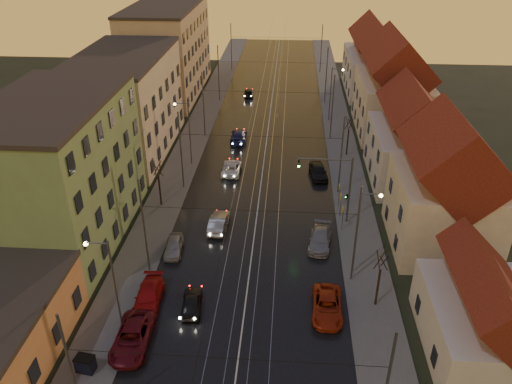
% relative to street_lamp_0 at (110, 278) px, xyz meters
% --- Properties ---
extents(ground, '(160.00, 160.00, 0.00)m').
position_rel_street_lamp_0_xyz_m(ground, '(9.10, -2.00, -4.89)').
color(ground, black).
rests_on(ground, ground).
extents(road, '(16.00, 120.00, 0.04)m').
position_rel_street_lamp_0_xyz_m(road, '(9.10, 38.00, -4.87)').
color(road, black).
rests_on(road, ground).
extents(sidewalk_left, '(4.00, 120.00, 0.15)m').
position_rel_street_lamp_0_xyz_m(sidewalk_left, '(-0.90, 38.00, -4.81)').
color(sidewalk_left, '#4C4C4C').
rests_on(sidewalk_left, ground).
extents(sidewalk_right, '(4.00, 120.00, 0.15)m').
position_rel_street_lamp_0_xyz_m(sidewalk_right, '(19.10, 38.00, -4.81)').
color(sidewalk_right, '#4C4C4C').
rests_on(sidewalk_right, ground).
extents(tram_rail_0, '(0.06, 120.00, 0.03)m').
position_rel_street_lamp_0_xyz_m(tram_rail_0, '(6.90, 38.00, -4.83)').
color(tram_rail_0, gray).
rests_on(tram_rail_0, road).
extents(tram_rail_1, '(0.06, 120.00, 0.03)m').
position_rel_street_lamp_0_xyz_m(tram_rail_1, '(8.33, 38.00, -4.83)').
color(tram_rail_1, gray).
rests_on(tram_rail_1, road).
extents(tram_rail_2, '(0.06, 120.00, 0.03)m').
position_rel_street_lamp_0_xyz_m(tram_rail_2, '(9.87, 38.00, -4.83)').
color(tram_rail_2, gray).
rests_on(tram_rail_2, road).
extents(tram_rail_3, '(0.06, 120.00, 0.03)m').
position_rel_street_lamp_0_xyz_m(tram_rail_3, '(11.30, 38.00, -4.83)').
color(tram_rail_3, gray).
rests_on(tram_rail_3, road).
extents(apartment_left_1, '(10.00, 18.00, 13.00)m').
position_rel_street_lamp_0_xyz_m(apartment_left_1, '(-8.40, 12.00, 1.61)').
color(apartment_left_1, '#617C4F').
rests_on(apartment_left_1, ground).
extents(apartment_left_2, '(10.00, 20.00, 12.00)m').
position_rel_street_lamp_0_xyz_m(apartment_left_2, '(-8.40, 32.00, 1.11)').
color(apartment_left_2, '#B7A88D').
rests_on(apartment_left_2, ground).
extents(apartment_left_3, '(10.00, 24.00, 14.00)m').
position_rel_street_lamp_0_xyz_m(apartment_left_3, '(-8.40, 56.00, 2.11)').
color(apartment_left_3, tan).
rests_on(apartment_left_3, ground).
extents(house_right_0, '(8.16, 10.20, 5.80)m').
position_rel_street_lamp_0_xyz_m(house_right_0, '(26.10, 0.00, -1.96)').
color(house_right_0, beige).
rests_on(house_right_0, ground).
extents(house_right_1, '(8.67, 10.20, 10.80)m').
position_rel_street_lamp_0_xyz_m(house_right_1, '(26.10, 13.00, 0.56)').
color(house_right_1, '#C1B095').
rests_on(house_right_1, ground).
extents(house_right_2, '(9.18, 12.24, 9.20)m').
position_rel_street_lamp_0_xyz_m(house_right_2, '(26.10, 26.00, -0.24)').
color(house_right_2, beige).
rests_on(house_right_2, ground).
extents(house_right_3, '(9.18, 14.28, 11.50)m').
position_rel_street_lamp_0_xyz_m(house_right_3, '(26.10, 41.00, 0.92)').
color(house_right_3, '#C1B095').
rests_on(house_right_3, ground).
extents(house_right_4, '(9.18, 16.32, 10.00)m').
position_rel_street_lamp_0_xyz_m(house_right_4, '(26.10, 59.00, 0.16)').
color(house_right_4, beige).
rests_on(house_right_4, ground).
extents(catenary_pole_l_0, '(0.16, 0.16, 9.00)m').
position_rel_street_lamp_0_xyz_m(catenary_pole_l_0, '(0.50, -8.00, -0.39)').
color(catenary_pole_l_0, '#595B60').
rests_on(catenary_pole_l_0, ground).
extents(catenary_pole_l_1, '(0.16, 0.16, 9.00)m').
position_rel_street_lamp_0_xyz_m(catenary_pole_l_1, '(0.50, 7.00, -0.39)').
color(catenary_pole_l_1, '#595B60').
rests_on(catenary_pole_l_1, ground).
extents(catenary_pole_r_1, '(0.16, 0.16, 9.00)m').
position_rel_street_lamp_0_xyz_m(catenary_pole_r_1, '(17.70, 7.00, -0.39)').
color(catenary_pole_r_1, '#595B60').
rests_on(catenary_pole_r_1, ground).
extents(catenary_pole_l_2, '(0.16, 0.16, 9.00)m').
position_rel_street_lamp_0_xyz_m(catenary_pole_l_2, '(0.50, 22.00, -0.39)').
color(catenary_pole_l_2, '#595B60').
rests_on(catenary_pole_l_2, ground).
extents(catenary_pole_r_2, '(0.16, 0.16, 9.00)m').
position_rel_street_lamp_0_xyz_m(catenary_pole_r_2, '(17.70, 22.00, -0.39)').
color(catenary_pole_r_2, '#595B60').
rests_on(catenary_pole_r_2, ground).
extents(catenary_pole_l_3, '(0.16, 0.16, 9.00)m').
position_rel_street_lamp_0_xyz_m(catenary_pole_l_3, '(0.50, 37.00, -0.39)').
color(catenary_pole_l_3, '#595B60').
rests_on(catenary_pole_l_3, ground).
extents(catenary_pole_r_3, '(0.16, 0.16, 9.00)m').
position_rel_street_lamp_0_xyz_m(catenary_pole_r_3, '(17.70, 37.00, -0.39)').
color(catenary_pole_r_3, '#595B60').
rests_on(catenary_pole_r_3, ground).
extents(catenary_pole_l_4, '(0.16, 0.16, 9.00)m').
position_rel_street_lamp_0_xyz_m(catenary_pole_l_4, '(0.50, 52.00, -0.39)').
color(catenary_pole_l_4, '#595B60').
rests_on(catenary_pole_l_4, ground).
extents(catenary_pole_r_4, '(0.16, 0.16, 9.00)m').
position_rel_street_lamp_0_xyz_m(catenary_pole_r_4, '(17.70, 52.00, -0.39)').
color(catenary_pole_r_4, '#595B60').
rests_on(catenary_pole_r_4, ground).
extents(catenary_pole_l_5, '(0.16, 0.16, 9.00)m').
position_rel_street_lamp_0_xyz_m(catenary_pole_l_5, '(0.50, 70.00, -0.39)').
color(catenary_pole_l_5, '#595B60').
rests_on(catenary_pole_l_5, ground).
extents(catenary_pole_r_5, '(0.16, 0.16, 9.00)m').
position_rel_street_lamp_0_xyz_m(catenary_pole_r_5, '(17.70, 70.00, -0.39)').
color(catenary_pole_r_5, '#595B60').
rests_on(catenary_pole_r_5, ground).
extents(street_lamp_0, '(1.75, 0.32, 8.00)m').
position_rel_street_lamp_0_xyz_m(street_lamp_0, '(0.00, 0.00, 0.00)').
color(street_lamp_0, '#595B60').
rests_on(street_lamp_0, ground).
extents(street_lamp_1, '(1.75, 0.32, 8.00)m').
position_rel_street_lamp_0_xyz_m(street_lamp_1, '(18.21, 8.00, 0.00)').
color(street_lamp_1, '#595B60').
rests_on(street_lamp_1, ground).
extents(street_lamp_2, '(1.75, 0.32, 8.00)m').
position_rel_street_lamp_0_xyz_m(street_lamp_2, '(0.00, 28.00, 0.00)').
color(street_lamp_2, '#595B60').
rests_on(street_lamp_2, ground).
extents(street_lamp_3, '(1.75, 0.32, 8.00)m').
position_rel_street_lamp_0_xyz_m(street_lamp_3, '(18.21, 44.00, 0.00)').
color(street_lamp_3, '#595B60').
rests_on(street_lamp_3, ground).
extents(traffic_light_mast, '(5.30, 0.32, 7.20)m').
position_rel_street_lamp_0_xyz_m(traffic_light_mast, '(17.10, 16.00, -0.29)').
color(traffic_light_mast, '#595B60').
rests_on(traffic_light_mast, ground).
extents(bare_tree_0, '(1.09, 1.09, 5.11)m').
position_rel_street_lamp_0_xyz_m(bare_tree_0, '(-1.09, 18.00, -2.40)').
color(bare_tree_0, black).
rests_on(bare_tree_0, ground).
extents(bare_tree_1, '(1.09, 1.09, 5.11)m').
position_rel_street_lamp_0_xyz_m(bare_tree_1, '(19.31, 4.00, -2.40)').
color(bare_tree_1, black).
rests_on(bare_tree_1, ground).
extents(bare_tree_2, '(1.09, 1.09, 5.11)m').
position_rel_street_lamp_0_xyz_m(bare_tree_2, '(19.51, 32.00, -2.40)').
color(bare_tree_2, black).
rests_on(bare_tree_2, ground).
extents(driving_car_0, '(1.87, 3.85, 1.27)m').
position_rel_street_lamp_0_xyz_m(driving_car_0, '(4.99, 2.64, -4.25)').
color(driving_car_0, black).
rests_on(driving_car_0, ground).
extents(driving_car_1, '(1.77, 4.47, 1.45)m').
position_rel_street_lamp_0_xyz_m(driving_car_1, '(5.56, 14.05, -4.16)').
color(driving_car_1, gray).
rests_on(driving_car_1, ground).
extents(driving_car_2, '(2.13, 4.62, 1.28)m').
position_rel_street_lamp_0_xyz_m(driving_car_2, '(5.44, 26.14, -4.24)').
color(driving_car_2, silver).
rests_on(driving_car_2, ground).
extents(driving_car_3, '(2.19, 5.16, 1.49)m').
position_rel_street_lamp_0_xyz_m(driving_car_3, '(5.33, 35.61, -4.14)').
color(driving_car_3, navy).
rests_on(driving_car_3, ground).
extents(driving_car_4, '(1.78, 3.84, 1.27)m').
position_rel_street_lamp_0_xyz_m(driving_car_4, '(5.13, 54.51, -4.25)').
color(driving_car_4, black).
rests_on(driving_car_4, ground).
extents(parked_left_1, '(2.59, 5.35, 1.47)m').
position_rel_street_lamp_0_xyz_m(parked_left_1, '(1.50, -1.37, -4.15)').
color(parked_left_1, '#5B0F1A').
rests_on(parked_left_1, ground).
extents(parked_left_2, '(2.13, 4.83, 1.38)m').
position_rel_street_lamp_0_xyz_m(parked_left_2, '(1.50, 3.04, -4.20)').
color(parked_left_2, '#A91012').
rests_on(parked_left_2, ground).
extents(parked_left_3, '(1.82, 3.91, 1.29)m').
position_rel_street_lamp_0_xyz_m(parked_left_3, '(2.00, 9.94, -4.24)').
color(parked_left_3, '#A5A5AA').
rests_on(parked_left_3, ground).
extents(parked_right_0, '(2.46, 5.03, 1.38)m').
position_rel_street_lamp_0_xyz_m(parked_right_0, '(15.46, 2.91, -4.20)').
color(parked_right_0, '#A12810').
rests_on(parked_right_0, ground).
extents(parked_right_1, '(2.52, 4.92, 1.37)m').
position_rel_street_lamp_0_xyz_m(parked_right_1, '(15.30, 11.93, -4.20)').
color(parked_right_1, '#929397').
rests_on(parked_right_1, ground).
extents(parked_right_2, '(2.38, 4.71, 1.54)m').
position_rel_street_lamp_0_xyz_m(parked_right_2, '(15.66, 25.66, -4.12)').
color(parked_right_2, black).
rests_on(parked_right_2, ground).
extents(dumpster, '(1.31, 0.98, 1.10)m').
position_rel_street_lamp_0_xyz_m(dumpster, '(-0.94, -3.94, -4.19)').
color(dumpster, black).
rests_on(dumpster, sidewalk_left).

